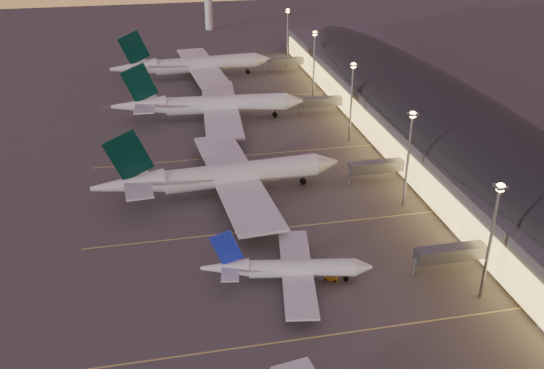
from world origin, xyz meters
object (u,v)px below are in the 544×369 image
at_px(airliner_wide_far, 193,65).
at_px(baggage_tug_c, 329,277).
at_px(airliner_wide_near, 221,176).
at_px(airliner_narrow_north, 287,269).
at_px(airliner_wide_mid, 209,105).

bearing_deg(airliner_wide_far, baggage_tug_c, -89.38).
bearing_deg(baggage_tug_c, airliner_wide_near, 138.34).
xyz_separation_m(airliner_narrow_north, airliner_wide_near, (-8.39, 42.46, 2.18)).
height_order(airliner_wide_mid, baggage_tug_c, airliner_wide_mid).
distance_m(airliner_narrow_north, airliner_wide_far, 152.73).
xyz_separation_m(airliner_wide_mid, airliner_wide_far, (-1.04, 52.31, 0.16)).
distance_m(airliner_wide_near, airliner_wide_mid, 57.93).
height_order(airliner_wide_near, airliner_wide_mid, airliner_wide_mid).
height_order(airliner_wide_mid, airliner_wide_far, airliner_wide_far).
relative_size(airliner_narrow_north, airliner_wide_mid, 0.54).
distance_m(airliner_wide_far, baggage_tug_c, 154.09).
xyz_separation_m(airliner_wide_near, airliner_wide_far, (2.41, 110.14, 0.18)).
bearing_deg(baggage_tug_c, airliner_wide_mid, 124.29).
relative_size(airliner_wide_near, airliner_wide_far, 0.97).
height_order(airliner_narrow_north, airliner_wide_mid, airliner_wide_mid).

